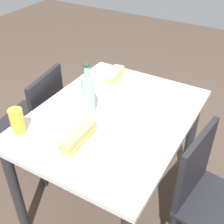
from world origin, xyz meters
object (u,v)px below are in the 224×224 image
at_px(baguette_sandwich_near, 114,75).
at_px(water_bottle, 88,95).
at_px(knife_far, 68,139).
at_px(plate_near, 114,81).
at_px(knife_near, 106,78).
at_px(dining_table, 112,130).
at_px(chair_near, 208,195).
at_px(beer_glass, 17,121).
at_px(chair_far, 38,118).
at_px(olive_bowl, 190,97).
at_px(baguette_sandwich_far, 78,137).
at_px(plate_far, 79,143).

bearing_deg(baguette_sandwich_near, water_bottle, -171.53).
bearing_deg(knife_far, plate_near, 9.22).
bearing_deg(knife_far, knife_near, 13.98).
xyz_separation_m(baguette_sandwich_near, water_bottle, (-0.40, -0.06, 0.08)).
bearing_deg(baguette_sandwich_near, dining_table, -152.04).
height_order(chair_near, water_bottle, water_bottle).
bearing_deg(dining_table, beer_glass, 137.08).
bearing_deg(dining_table, chair_far, 88.86).
relative_size(knife_far, water_bottle, 0.56).
relative_size(plate_near, olive_bowl, 2.52).
distance_m(chair_near, beer_glass, 1.09).
relative_size(chair_far, baguette_sandwich_far, 3.61).
height_order(chair_near, baguette_sandwich_near, chair_near).
distance_m(baguette_sandwich_near, beer_glass, 0.75).
relative_size(dining_table, baguette_sandwich_far, 4.68).
bearing_deg(plate_near, knife_near, 107.71).
bearing_deg(chair_near, plate_near, 63.52).
distance_m(plate_near, knife_near, 0.06).
xyz_separation_m(dining_table, plate_near, (0.34, 0.18, 0.12)).
xyz_separation_m(plate_near, knife_far, (-0.66, -0.11, 0.01)).
xyz_separation_m(chair_far, baguette_sandwich_far, (-0.32, -0.61, 0.32)).
bearing_deg(chair_near, plate_far, 110.87).
relative_size(baguette_sandwich_near, baguette_sandwich_far, 0.84).
distance_m(dining_table, knife_near, 0.43).
bearing_deg(knife_near, dining_table, -144.22).
relative_size(knife_near, beer_glass, 1.23).
distance_m(plate_near, knife_far, 0.67).
xyz_separation_m(chair_far, water_bottle, (-0.07, -0.50, 0.40)).
distance_m(chair_far, baguette_sandwich_near, 0.64).
xyz_separation_m(dining_table, chair_near, (-0.06, -0.63, -0.15)).
xyz_separation_m(baguette_sandwich_near, olive_bowl, (0.05, -0.52, -0.03)).
relative_size(plate_near, beer_glass, 1.79).
height_order(chair_near, plate_far, chair_near).
height_order(plate_near, plate_far, same).
height_order(chair_far, water_bottle, water_bottle).
bearing_deg(dining_table, knife_near, 35.78).
relative_size(plate_near, knife_far, 1.41).
height_order(dining_table, beer_glass, beer_glass).
xyz_separation_m(baguette_sandwich_far, beer_glass, (-0.08, 0.34, 0.02)).
height_order(baguette_sandwich_near, baguette_sandwich_far, same).
xyz_separation_m(dining_table, baguette_sandwich_far, (-0.31, 0.02, 0.17)).
height_order(plate_far, beer_glass, beer_glass).
bearing_deg(water_bottle, beer_glass, 144.54).
height_order(baguette_sandwich_near, olive_bowl, baguette_sandwich_near).
distance_m(baguette_sandwich_far, knife_far, 0.07).
height_order(dining_table, plate_near, plate_near).
bearing_deg(baguette_sandwich_far, beer_glass, 103.05).
relative_size(baguette_sandwich_far, water_bottle, 0.75).
distance_m(baguette_sandwich_near, knife_far, 0.67).
relative_size(chair_far, water_bottle, 2.69).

